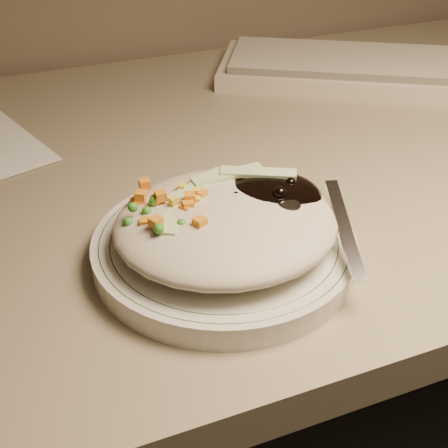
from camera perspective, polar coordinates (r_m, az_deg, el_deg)
name	(u,v)px	position (r m, az deg, el deg)	size (l,w,h in m)	color
desk	(226,286)	(0.84, 0.17, -5.68)	(1.40, 0.70, 0.74)	gray
plate	(224,249)	(0.55, 0.00, -2.27)	(0.23, 0.23, 0.02)	silver
plate_rim	(224,239)	(0.54, 0.00, -1.41)	(0.22, 0.22, 0.00)	#144723
meal	(229,218)	(0.53, 0.47, 0.56)	(0.21, 0.19, 0.05)	#B0A48E
keyboard	(385,70)	(0.96, 14.47, 13.48)	(0.49, 0.38, 0.03)	beige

